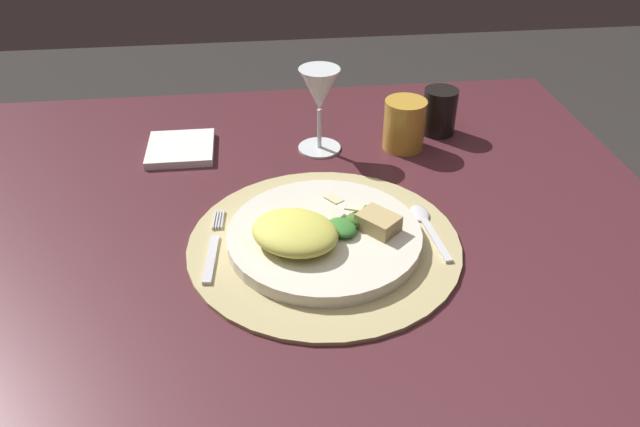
% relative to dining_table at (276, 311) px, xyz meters
% --- Properties ---
extents(dining_table, '(1.21, 0.96, 0.76)m').
position_rel_dining_table_xyz_m(dining_table, '(0.00, 0.00, 0.00)').
color(dining_table, '#492127').
rests_on(dining_table, ground).
extents(placemat, '(0.38, 0.38, 0.01)m').
position_rel_dining_table_xyz_m(placemat, '(0.07, -0.07, 0.18)').
color(placemat, tan).
rests_on(placemat, dining_table).
extents(dinner_plate, '(0.27, 0.27, 0.02)m').
position_rel_dining_table_xyz_m(dinner_plate, '(0.07, -0.07, 0.20)').
color(dinner_plate, silver).
rests_on(dinner_plate, placemat).
extents(pasta_serving, '(0.16, 0.15, 0.03)m').
position_rel_dining_table_xyz_m(pasta_serving, '(0.03, -0.09, 0.22)').
color(pasta_serving, '#D4D255').
rests_on(pasta_serving, dinner_plate).
extents(salad_greens, '(0.09, 0.09, 0.03)m').
position_rel_dining_table_xyz_m(salad_greens, '(0.12, -0.06, 0.22)').
color(salad_greens, '#456723').
rests_on(salad_greens, dinner_plate).
extents(bread_piece, '(0.07, 0.07, 0.02)m').
position_rel_dining_table_xyz_m(bread_piece, '(0.15, -0.07, 0.22)').
color(bread_piece, tan).
rests_on(bread_piece, dinner_plate).
extents(fork, '(0.03, 0.17, 0.00)m').
position_rel_dining_table_xyz_m(fork, '(-0.08, -0.07, 0.19)').
color(fork, silver).
rests_on(fork, placemat).
extents(spoon, '(0.03, 0.14, 0.01)m').
position_rel_dining_table_xyz_m(spoon, '(0.22, -0.04, 0.19)').
color(spoon, silver).
rests_on(spoon, placemat).
extents(napkin, '(0.11, 0.12, 0.01)m').
position_rel_dining_table_xyz_m(napkin, '(-0.15, 0.23, 0.19)').
color(napkin, silver).
rests_on(napkin, dining_table).
extents(wine_glass, '(0.08, 0.08, 0.15)m').
position_rel_dining_table_xyz_m(wine_glass, '(0.10, 0.21, 0.29)').
color(wine_glass, silver).
rests_on(wine_glass, dining_table).
extents(amber_tumbler, '(0.07, 0.07, 0.09)m').
position_rel_dining_table_xyz_m(amber_tumbler, '(0.25, 0.20, 0.23)').
color(amber_tumbler, gold).
rests_on(amber_tumbler, dining_table).
extents(dark_tumbler, '(0.06, 0.06, 0.08)m').
position_rel_dining_table_xyz_m(dark_tumbler, '(0.32, 0.25, 0.22)').
color(dark_tumbler, black).
rests_on(dark_tumbler, dining_table).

